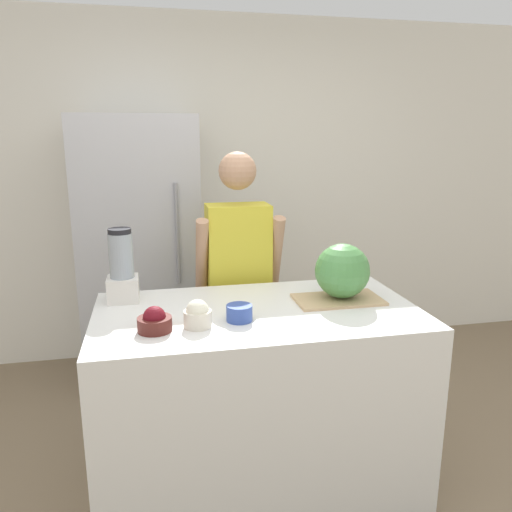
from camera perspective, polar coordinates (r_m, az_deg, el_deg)
wall_back at (r=3.97m, az=-5.14°, el=7.43°), size 8.00×0.06×2.60m
counter_island at (r=2.55m, az=0.20°, el=-16.00°), size 1.52×0.84×0.93m
refrigerator at (r=3.61m, az=-12.99°, el=0.51°), size 0.80×0.72×1.86m
person at (r=2.95m, az=-2.01°, el=-3.67°), size 0.50×0.26×1.64m
cutting_board at (r=2.51m, az=9.36°, el=-4.93°), size 0.43×0.24×0.01m
watermelon at (r=2.49m, az=9.84°, el=-1.69°), size 0.27×0.27×0.27m
bowl_cherries at (r=2.14m, az=-11.51°, el=-7.33°), size 0.14×0.14×0.11m
bowl_cream at (r=2.15m, az=-6.69°, el=-6.71°), size 0.12×0.12×0.12m
bowl_small_blue at (r=2.21m, az=-1.92°, el=-6.53°), size 0.12×0.12×0.07m
blender at (r=2.52m, az=-15.07°, el=-1.52°), size 0.15×0.15×0.36m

